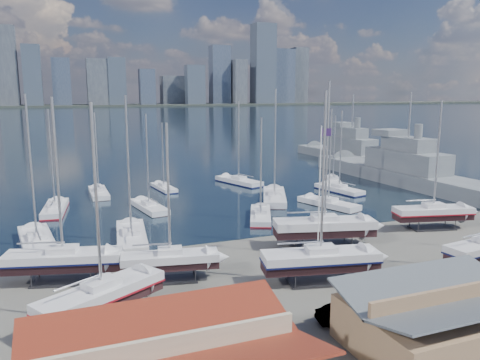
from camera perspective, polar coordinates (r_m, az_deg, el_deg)
name	(u,v)px	position (r m, az deg, el deg)	size (l,w,h in m)	color
ground	(316,265)	(46.62, 9.29, -10.13)	(1400.00, 1400.00, 0.00)	#605E59
water	(91,117)	(348.53, -17.68, 7.36)	(1400.00, 600.00, 0.40)	#192C3B
far_shore	(76,106)	(608.01, -19.35, 8.55)	(1400.00, 80.00, 2.20)	#2D332D
skyline	(67,73)	(601.77, -20.31, 12.10)	(639.14, 43.80, 107.69)	#475166
shed_grey	(444,316)	(34.16, 23.60, -14.97)	(12.60, 8.40, 4.17)	#8C6B4C
sailboat_cradle_0	(63,260)	(44.07, -20.73, -9.07)	(10.32, 5.20, 16.07)	#2D2D33
sailboat_cradle_1	(102,295)	(35.99, -16.49, -13.32)	(9.77, 7.32, 15.77)	#2D2D33
sailboat_cradle_2	(170,260)	(42.07, -8.50, -9.57)	(8.73, 3.91, 13.94)	#2D2D33
sailboat_cradle_3	(321,260)	(41.84, 9.79, -9.53)	(10.67, 4.96, 16.60)	#2D2D33
sailboat_cradle_4	(324,227)	(51.51, 10.26, -5.62)	(11.26, 5.69, 17.57)	#2D2D33
sailboat_cradle_6	(433,212)	(61.69, 22.48, -3.68)	(9.95, 4.83, 15.54)	#2D2D33
sailboat_moored_0	(37,244)	(55.53, -23.47, -7.14)	(4.63, 11.72, 17.05)	black
sailboat_moored_1	(55,210)	(70.27, -21.60, -3.40)	(3.90, 10.21, 14.89)	black
sailboat_moored_2	(99,194)	(79.02, -16.83, -1.61)	(2.69, 9.27, 13.96)	black
sailboat_moored_3	(132,239)	(54.07, -13.08, -6.99)	(4.39, 11.59, 16.90)	black
sailboat_moored_4	(149,208)	(67.66, -11.02, -3.35)	(4.23, 9.71, 14.18)	black
sailboat_moored_5	(164,188)	(81.06, -9.27, -1.00)	(3.25, 8.22, 11.96)	black
sailboat_moored_6	(261,217)	(61.87, 2.52, -4.49)	(6.10, 9.60, 13.94)	black
sailboat_moored_7	(274,199)	(72.30, 4.21, -2.28)	(7.79, 12.09, 17.77)	black
sailboat_moored_8	(239,182)	(85.35, -0.16, -0.28)	(6.23, 10.81, 15.59)	black
sailboat_moored_9	(328,205)	(69.58, 10.72, -2.95)	(5.76, 10.17, 14.82)	black
sailboat_moored_10	(339,190)	(80.10, 11.98, -1.23)	(4.50, 9.81, 14.17)	black
sailboat_moored_11	(333,182)	(87.39, 11.27, -0.23)	(6.18, 8.84, 13.01)	black
naval_ship_east	(406,175)	(90.33, 19.53, 0.59)	(9.41, 46.45, 18.16)	slate
naval_ship_west	(351,154)	(117.11, 13.35, 3.07)	(8.53, 39.15, 17.50)	slate
car_a	(253,318)	(34.45, 1.56, -16.41)	(1.76, 4.37, 1.49)	gray
car_b	(344,314)	(35.86, 12.59, -15.68)	(1.41, 4.04, 1.33)	gray
car_c	(447,298)	(40.90, 23.89, -12.98)	(2.19, 4.74, 1.32)	gray
car_d	(469,294)	(42.29, 26.17, -12.41)	(1.78, 4.39, 1.27)	gray
flagpole	(321,181)	(47.52, 9.81, -0.11)	(1.16, 0.12, 13.21)	white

